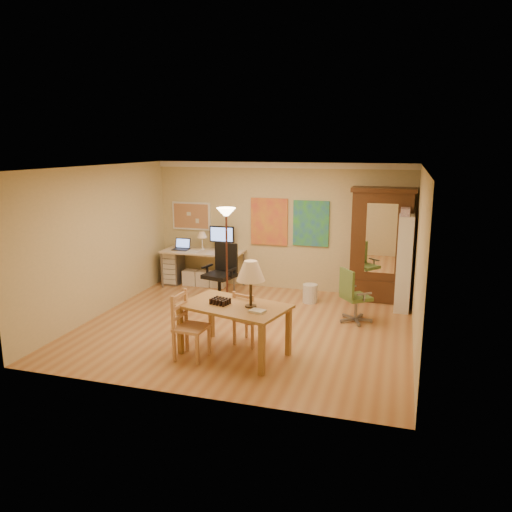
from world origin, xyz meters
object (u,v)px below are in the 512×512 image
(bookshelf, at_px, (404,263))
(armoire, at_px, (381,252))
(office_chair_black, at_px, (221,286))
(computer_desk, at_px, (205,264))
(dining_table, at_px, (240,296))
(office_chair_green, at_px, (354,308))

(bookshelf, bearing_deg, armoire, 135.56)
(bookshelf, bearing_deg, office_chair_black, -170.33)
(computer_desk, distance_m, bookshelf, 4.20)
(dining_table, height_order, office_chair_black, dining_table)
(dining_table, relative_size, office_chair_black, 1.48)
(dining_table, height_order, computer_desk, dining_table)
(dining_table, distance_m, computer_desk, 3.84)
(armoire, bearing_deg, bookshelf, -44.44)
(armoire, distance_m, bookshelf, 0.63)
(computer_desk, bearing_deg, bookshelf, -4.96)
(office_chair_black, xyz_separation_m, office_chair_green, (2.66, -0.43, -0.05))
(dining_table, xyz_separation_m, office_chair_green, (1.47, 1.93, -0.66))
(office_chair_green, bearing_deg, bookshelf, 52.10)
(computer_desk, height_order, office_chair_black, computer_desk)
(office_chair_black, relative_size, bookshelf, 0.65)
(computer_desk, bearing_deg, dining_table, -60.11)
(computer_desk, bearing_deg, armoire, 1.21)
(computer_desk, relative_size, armoire, 0.78)
(office_chair_black, bearing_deg, armoire, 18.90)
(computer_desk, xyz_separation_m, office_chair_green, (3.37, -1.38, -0.23))
(office_chair_black, xyz_separation_m, armoire, (3.00, 1.03, 0.67))
(dining_table, xyz_separation_m, armoire, (1.81, 3.39, 0.06))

